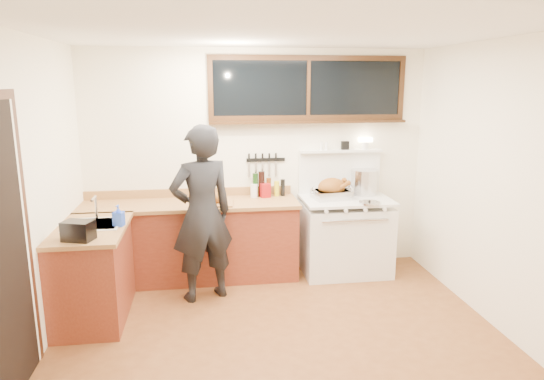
{
  "coord_description": "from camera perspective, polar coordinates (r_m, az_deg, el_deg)",
  "views": [
    {
      "loc": [
        -0.62,
        -3.89,
        2.22
      ],
      "look_at": [
        0.05,
        0.85,
        1.15
      ],
      "focal_mm": 32.0,
      "sensor_mm": 36.0,
      "label": 1
    }
  ],
  "objects": [
    {
      "name": "man",
      "position": [
        4.97,
        -8.24,
        -2.81
      ],
      "size": [
        0.78,
        0.65,
        1.82
      ],
      "color": "black",
      "rests_on": "ground"
    },
    {
      "name": "ground_plane",
      "position": [
        4.52,
        0.92,
        -16.92
      ],
      "size": [
        4.0,
        3.5,
        0.02
      ],
      "primitive_type": "cube",
      "color": "brown"
    },
    {
      "name": "roast_turkey",
      "position": [
        5.63,
        7.07,
        -0.0
      ],
      "size": [
        0.46,
        0.37,
        0.24
      ],
      "color": "silver",
      "rests_on": "vintage_stove"
    },
    {
      "name": "saucepan",
      "position": [
        5.81,
        9.03,
        -0.14
      ],
      "size": [
        0.19,
        0.27,
        0.11
      ],
      "color": "silver",
      "rests_on": "vintage_stove"
    },
    {
      "name": "knife_strip",
      "position": [
        5.74,
        -0.91,
        3.48
      ],
      "size": [
        0.46,
        0.03,
        0.28
      ],
      "color": "black",
      "rests_on": "room_shell"
    },
    {
      "name": "vintage_stove",
      "position": [
        5.81,
        8.57,
        -5.11
      ],
      "size": [
        1.02,
        0.74,
        1.57
      ],
      "color": "white",
      "rests_on": "ground"
    },
    {
      "name": "back_window",
      "position": [
        5.74,
        4.31,
        11.0
      ],
      "size": [
        2.32,
        0.13,
        0.77
      ],
      "color": "black",
      "rests_on": "room_shell"
    },
    {
      "name": "pot_lid",
      "position": [
        5.47,
        11.39,
        -1.47
      ],
      "size": [
        0.25,
        0.25,
        0.04
      ],
      "color": "silver",
      "rests_on": "vintage_stove"
    },
    {
      "name": "stockpot",
      "position": [
        5.9,
        10.81,
        0.94
      ],
      "size": [
        0.39,
        0.39,
        0.3
      ],
      "color": "silver",
      "rests_on": "vintage_stove"
    },
    {
      "name": "counter_back",
      "position": [
        5.63,
        -9.52,
        -5.87
      ],
      "size": [
        2.44,
        0.64,
        1.0
      ],
      "color": "maroon",
      "rests_on": "ground"
    },
    {
      "name": "cutting_board",
      "position": [
        5.37,
        -6.83,
        -1.13
      ],
      "size": [
        0.45,
        0.36,
        0.14
      ],
      "color": "#A47341",
      "rests_on": "counter_back"
    },
    {
      "name": "room_shell",
      "position": [
        3.98,
        1.0,
        4.38
      ],
      "size": [
        4.1,
        3.6,
        2.65
      ],
      "color": "white",
      "rests_on": "ground"
    },
    {
      "name": "left_doorway",
      "position": [
        3.78,
        -29.06,
        -6.46
      ],
      "size": [
        0.02,
        1.04,
        2.17
      ],
      "color": "black",
      "rests_on": "ground"
    },
    {
      "name": "pitcher",
      "position": [
        5.65,
        -2.12,
        -0.1
      ],
      "size": [
        0.1,
        0.1,
        0.16
      ],
      "color": "white",
      "rests_on": "counter_back"
    },
    {
      "name": "bottle_cluster",
      "position": [
        5.69,
        -0.74,
        0.49
      ],
      "size": [
        0.38,
        0.07,
        0.3
      ],
      "color": "black",
      "rests_on": "counter_back"
    },
    {
      "name": "soap_bottle",
      "position": [
        4.75,
        -17.61,
        -2.88
      ],
      "size": [
        0.11,
        0.11,
        0.2
      ],
      "color": "blue",
      "rests_on": "counter_left"
    },
    {
      "name": "counter_left",
      "position": [
        4.97,
        -20.3,
        -9.07
      ],
      "size": [
        0.64,
        1.09,
        0.9
      ],
      "color": "maroon",
      "rests_on": "ground"
    },
    {
      "name": "sink_unit",
      "position": [
        4.91,
        -20.24,
        -4.44
      ],
      "size": [
        0.5,
        0.45,
        0.37
      ],
      "color": "white",
      "rests_on": "counter_left"
    },
    {
      "name": "toaster",
      "position": [
        4.44,
        -21.84,
        -4.46
      ],
      "size": [
        0.28,
        0.24,
        0.17
      ],
      "color": "black",
      "rests_on": "counter_left"
    },
    {
      "name": "coffee_tin",
      "position": [
        5.65,
        -0.8,
        -0.05
      ],
      "size": [
        0.13,
        0.11,
        0.16
      ],
      "color": "maroon",
      "rests_on": "counter_back"
    }
  ]
}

